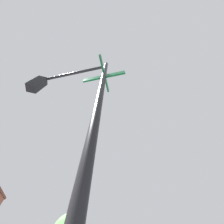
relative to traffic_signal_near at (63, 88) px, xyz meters
name	(u,v)px	position (x,y,z in m)	size (l,w,h in m)	color
traffic_signal_near	(63,88)	(0.00, 0.00, 0.00)	(1.65, 2.80, 6.17)	black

